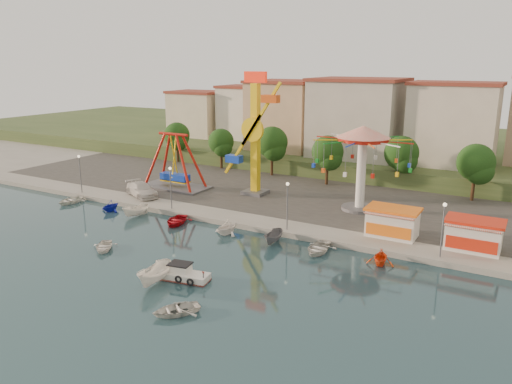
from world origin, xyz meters
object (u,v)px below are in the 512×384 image
Objects in this scene: kamikaze_tower at (256,137)px; rowboat_a at (104,247)px; pirate_ship_ride at (174,162)px; wave_swinger at (362,149)px; skiff at (155,275)px; van at (142,190)px; cabin_motorboat at (184,275)px.

kamikaze_tower is 25.94m from rowboat_a.
pirate_ship_ride is 0.86× the size of wave_swinger.
rowboat_a is 10.40m from skiff.
van is at bearing -99.76° from pirate_ship_ride.
kamikaze_tower is 14.61m from wave_swinger.
pirate_ship_ride is at bearing -174.55° from wave_swinger.
rowboat_a is 18.48m from van.
wave_swinger reaches higher than cabin_motorboat.
van is (-9.34, 15.90, 1.17)m from rowboat_a.
pirate_ship_ride is at bearing 119.14° from skiff.
van is at bearing -147.36° from kamikaze_tower.
kamikaze_tower is at bearing -179.75° from wave_swinger.
skiff is at bearing -139.75° from cabin_motorboat.
kamikaze_tower is 1.42× the size of wave_swinger.
kamikaze_tower reaches higher than pirate_ship_ride.
cabin_motorboat is (19.64, -23.46, -3.98)m from pirate_ship_ride.
van is at bearing 84.24° from rowboat_a.
skiff is 0.69× the size of van.
van is (-27.74, -8.48, -6.68)m from wave_swinger.
pirate_ship_ride is 0.61× the size of kamikaze_tower.
cabin_motorboat is (7.52, -25.95, -8.11)m from kamikaze_tower.
skiff is (18.11, -25.33, -3.55)m from pirate_ship_ride.
pirate_ship_ride is 6.67m from van.
pirate_ship_ride is at bearing 119.58° from cabin_motorboat.
cabin_motorboat is 1.05× the size of skiff.
skiff is 27.25m from van.
pirate_ship_ride is 2.18× the size of cabin_motorboat.
cabin_motorboat is at bearing -44.41° from rowboat_a.
wave_swinger is (14.60, 0.06, -0.33)m from kamikaze_tower.
rowboat_a is (-11.32, 1.63, -0.06)m from cabin_motorboat.
wave_swinger is at bearing 5.45° from pirate_ship_ride.
cabin_motorboat is 2.45m from skiff.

